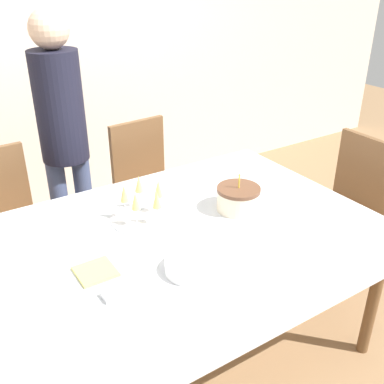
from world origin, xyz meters
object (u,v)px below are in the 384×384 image
dining_chair_far_left (5,225)px  birthday_cake (238,199)px  plate_stack_main (193,266)px  person_standing (62,127)px  dining_chair_far_right (148,186)px  champagne_tray (144,204)px  dining_chair_right_end (347,206)px

dining_chair_far_left → birthday_cake: birthday_cake is taller
plate_stack_main → dining_chair_far_left: bearing=112.2°
person_standing → birthday_cake: bearing=-62.5°
dining_chair_far_right → champagne_tray: (-0.40, -0.75, 0.32)m
dining_chair_far_left → dining_chair_far_right: (0.93, -0.00, 0.00)m
dining_chair_far_right → birthday_cake: 0.98m
dining_chair_right_end → birthday_cake: birthday_cake is taller
plate_stack_main → person_standing: (-0.07, 1.32, 0.22)m
champagne_tray → plate_stack_main: champagne_tray is taller
dining_chair_far_left → champagne_tray: 0.97m
dining_chair_right_end → plate_stack_main: 1.40m
dining_chair_right_end → dining_chair_far_right: bearing=134.5°
dining_chair_far_left → plate_stack_main: (0.50, -1.22, 0.27)m
dining_chair_right_end → person_standing: bearing=144.1°
person_standing → dining_chair_far_right: bearing=-10.5°
dining_chair_right_end → plate_stack_main: bearing=-167.5°
plate_stack_main → birthday_cake: bearing=32.7°
dining_chair_far_right → person_standing: 0.70m
dining_chair_right_end → champagne_tray: 1.36m
dining_chair_far_right → person_standing: bearing=169.5°
champagne_tray → person_standing: person_standing is taller
champagne_tray → dining_chair_far_left: bearing=125.2°
plate_stack_main → person_standing: size_ratio=0.13×
dining_chair_far_left → champagne_tray: dining_chair_far_left is taller
dining_chair_far_right → birthday_cake: size_ratio=4.42×
dining_chair_far_left → dining_chair_far_right: same height
plate_stack_main → dining_chair_far_right: bearing=70.6°
dining_chair_far_right → birthday_cake: bearing=-88.0°
champagne_tray → birthday_cake: bearing=-22.1°
dining_chair_far_left → dining_chair_far_right: 0.93m
birthday_cake → dining_chair_far_left: bearing=136.1°
dining_chair_right_end → dining_chair_far_left: bearing=153.3°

